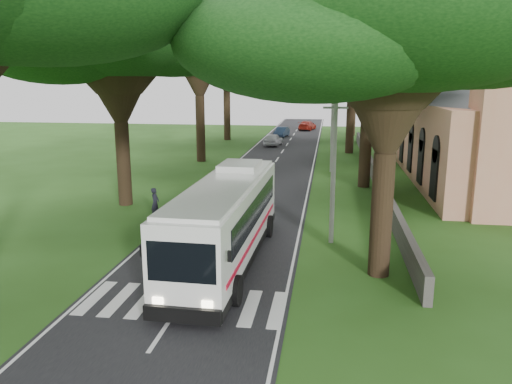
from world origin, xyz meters
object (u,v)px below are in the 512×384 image
object	(u,v)px
coach_bus	(226,219)
pedestrian	(155,203)
pole_far	(332,111)
distant_car_c	(307,125)
church	(499,123)
pole_near	(334,162)
distant_car_b	(282,132)
pole_mid	(333,125)
distant_car_a	(273,140)

from	to	relation	value
coach_bus	pedestrian	size ratio (longest dim) A/B	6.95
pole_far	distant_car_c	distance (m)	17.64
church	pedestrian	xyz separation A→B (m)	(-22.78, -12.43, -3.99)
pedestrian	pole_near	bearing A→B (deg)	-103.80
pole_far	pole_near	bearing A→B (deg)	-90.00
pole_near	distant_car_b	bearing A→B (deg)	98.55
pole_near	pedestrian	size ratio (longest dim) A/B	4.35
church	pedestrian	bearing A→B (deg)	-151.38
coach_bus	pedestrian	xyz separation A→B (m)	(-5.72, 6.62, -1.10)
pole_far	pole_mid	bearing A→B (deg)	-90.00
pole_mid	pole_far	xyz separation A→B (m)	(0.00, 20.00, 0.00)
distant_car_c	pole_near	bearing A→B (deg)	105.39
pole_mid	coach_bus	size ratio (longest dim) A/B	0.63
church	distant_car_b	xyz separation A→B (m)	(-19.39, 31.18, -4.20)
pole_far	pedestrian	world-z (taller)	pole_far
pole_mid	pole_far	distance (m)	20.00
pedestrian	pole_far	bearing A→B (deg)	-12.90
pole_far	distant_car_b	world-z (taller)	pole_far
distant_car_b	distant_car_c	xyz separation A→B (m)	(3.17, 10.15, 0.05)
coach_bus	distant_car_c	world-z (taller)	coach_bus
pole_mid	church	bearing A→B (deg)	-19.81
distant_car_a	pedestrian	distance (m)	33.80
distant_car_a	distant_car_c	xyz separation A→B (m)	(3.26, 20.11, -0.02)
coach_bus	distant_car_a	xyz separation A→B (m)	(-2.41, 40.26, -1.24)
pole_mid	distant_car_c	world-z (taller)	pole_mid
distant_car_c	distant_car_b	bearing A→B (deg)	84.16
pole_near	pedestrian	bearing A→B (deg)	163.33
distant_car_b	pedestrian	world-z (taller)	pedestrian
church	pole_mid	bearing A→B (deg)	160.19
pole_near	pole_mid	size ratio (longest dim) A/B	1.00
pole_far	coach_bus	world-z (taller)	pole_far
pole_near	distant_car_c	bearing A→B (deg)	93.87
pedestrian	church	bearing A→B (deg)	-58.51
church	pole_near	bearing A→B (deg)	-128.50
church	pole_far	world-z (taller)	church
coach_bus	distant_car_c	bearing A→B (deg)	90.59
distant_car_a	distant_car_c	world-z (taller)	distant_car_a
pole_mid	pedestrian	bearing A→B (deg)	-121.67
distant_car_b	pole_near	bearing A→B (deg)	-72.48
pole_near	church	bearing A→B (deg)	51.50
pole_near	pole_far	world-z (taller)	same
distant_car_b	pole_mid	bearing A→B (deg)	-66.30
pole_mid	distant_car_c	xyz separation A→B (m)	(-3.85, 36.87, -3.42)
pole_mid	distant_car_c	bearing A→B (deg)	95.96
pole_near	distant_car_c	world-z (taller)	pole_near
pole_mid	distant_car_a	size ratio (longest dim) A/B	1.81
pole_far	distant_car_c	size ratio (longest dim) A/B	1.59
pole_near	pedestrian	xyz separation A→B (m)	(-10.41, 3.12, -3.26)
pole_near	distant_car_a	xyz separation A→B (m)	(-7.11, 36.76, -3.40)
pole_mid	pedestrian	distance (m)	20.10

